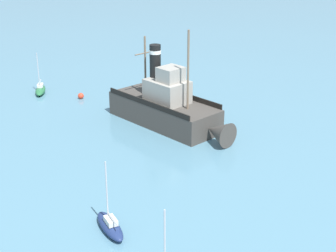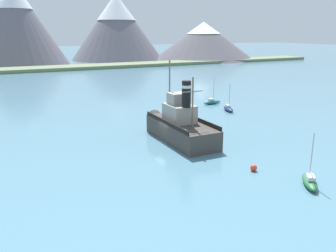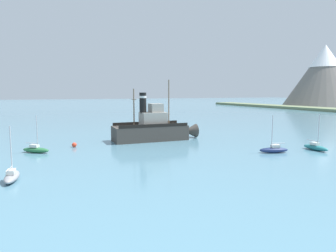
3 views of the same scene
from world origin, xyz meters
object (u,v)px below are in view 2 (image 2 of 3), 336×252
(sailboat_green, at_px, (310,181))
(old_tugboat, at_px, (179,126))
(sailboat_navy, at_px, (228,109))
(sailboat_teal, at_px, (212,102))
(mooring_buoy, at_px, (254,168))

(sailboat_green, bearing_deg, old_tugboat, 101.74)
(sailboat_navy, xyz_separation_m, sailboat_teal, (0.91, 6.44, 0.00))
(sailboat_navy, relative_size, mooring_buoy, 7.27)
(sailboat_green, xyz_separation_m, mooring_buoy, (-2.20, 5.03, -0.09))
(sailboat_green, bearing_deg, mooring_buoy, 113.62)
(sailboat_teal, xyz_separation_m, sailboat_green, (-13.05, -35.04, 0.00))
(sailboat_green, distance_m, mooring_buoy, 5.49)
(sailboat_teal, bearing_deg, sailboat_navy, -98.02)
(sailboat_navy, relative_size, sailboat_green, 1.00)
(sailboat_navy, distance_m, sailboat_teal, 6.50)
(sailboat_green, bearing_deg, sailboat_teal, 69.57)
(sailboat_navy, height_order, mooring_buoy, sailboat_navy)
(sailboat_teal, bearing_deg, sailboat_green, -110.43)
(sailboat_teal, relative_size, mooring_buoy, 7.27)
(sailboat_green, relative_size, mooring_buoy, 7.27)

